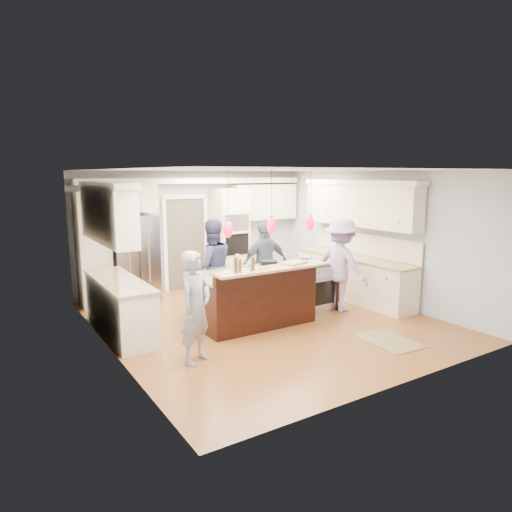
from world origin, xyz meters
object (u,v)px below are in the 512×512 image
Objects in this scene: island_range at (312,287)px; person_far_left at (212,267)px; kitchen_island at (253,296)px; refrigerator at (134,258)px; person_bar_end at (196,307)px.

island_range is 1.99m from person_far_left.
island_range is at bearing 3.11° from kitchen_island.
kitchen_island is at bearing -63.12° from refrigerator.
refrigerator is 0.86× the size of kitchen_island.
person_bar_end reaches higher than island_range.
island_range is (2.71, -2.49, -0.44)m from refrigerator.
island_range is at bearing 161.91° from person_far_left.
person_bar_end is (-1.58, -1.03, 0.31)m from kitchen_island.
person_far_left reaches higher than island_range.
island_range is (1.41, 0.08, -0.03)m from kitchen_island.
refrigerator is at bearing -51.72° from person_far_left.
person_bar_end is 0.89× the size of person_far_left.
person_bar_end is at bearing -146.84° from kitchen_island.
refrigerator is 2.91m from kitchen_island.
kitchen_island is 1.07m from person_far_left.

